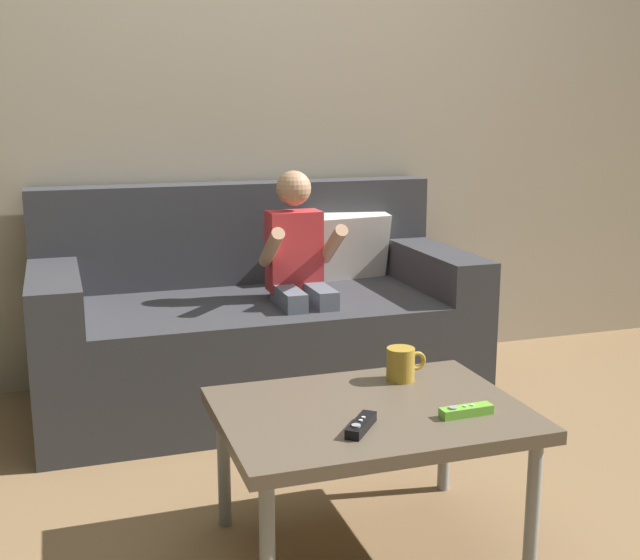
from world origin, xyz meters
The scene contains 8 objects.
ground_plane centered at (0.00, 0.00, 0.00)m, with size 10.14×10.14×0.00m, color olive.
wall_back centered at (0.00, 1.62, 1.25)m, with size 5.07×0.05×2.50m, color #B2A38E.
couch centered at (-0.07, 1.23, 0.30)m, with size 1.67×0.80×0.84m.
person_seated_on_couch centered at (0.07, 1.05, 0.53)m, with size 0.29×0.35×0.92m.
coffee_table centered at (-0.05, 0.03, 0.36)m, with size 0.78×0.58×0.40m.
game_remote_black_near_edge centered at (-0.13, -0.10, 0.41)m, with size 0.12×0.13×0.03m.
game_remote_lime_center centered at (0.15, -0.10, 0.41)m, with size 0.14×0.04×0.03m.
coffee_mug centered at (0.11, 0.20, 0.44)m, with size 0.12×0.08×0.09m.
Camera 1 is at (-0.80, -1.80, 1.16)m, focal length 45.35 mm.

